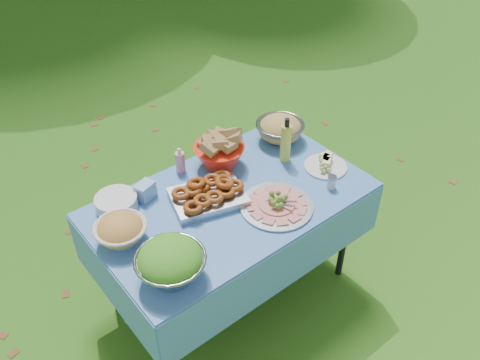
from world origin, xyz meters
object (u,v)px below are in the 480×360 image
Objects in this scene: bread_bowl at (219,151)px; salad_bowl at (170,262)px; pasta_bowl_steel at (280,128)px; charcuterie_platter at (277,201)px; oil_bottle at (286,140)px; picnic_table at (231,248)px; plate_stack at (116,203)px.

salad_bowl is at bearing -141.40° from bread_bowl.
salad_bowl is 1.22m from pasta_bowl_steel.
oil_bottle is (0.31, 0.28, 0.10)m from charcuterie_platter.
salad_bowl is 0.86m from bread_bowl.
pasta_bowl_steel reaches higher than picnic_table.
plate_stack is 0.74× the size of bread_bowl.
plate_stack is at bearing 166.12° from oil_bottle.
bread_bowl is 0.48m from charcuterie_platter.
bread_bowl is (0.64, -0.04, 0.06)m from plate_stack.
charcuterie_platter is (0.68, 0.06, -0.06)m from salad_bowl.
oil_bottle reaches higher than charcuterie_platter.
pasta_bowl_steel is at bearing -3.31° from plate_stack.
charcuterie_platter is (0.01, -0.48, -0.05)m from bread_bowl.
picnic_table is 0.78m from pasta_bowl_steel.
charcuterie_platter is at bearing -88.83° from bread_bowl.
picnic_table is 0.72m from plate_stack.
plate_stack is 0.99m from oil_bottle.
pasta_bowl_steel is at bearing 23.38° from picnic_table.
salad_bowl is at bearing -155.37° from pasta_bowl_steel.
bread_bowl reaches higher than pasta_bowl_steel.
bread_bowl is 0.44m from pasta_bowl_steel.
salad_bowl is at bearing -161.37° from oil_bottle.
pasta_bowl_steel is 0.76× the size of charcuterie_platter.
charcuterie_platter is (0.14, -0.20, 0.42)m from picnic_table.
salad_bowl reaches higher than pasta_bowl_steel.
oil_bottle reaches higher than bread_bowl.
salad_bowl is 0.58m from plate_stack.
oil_bottle is (0.46, 0.07, 0.52)m from picnic_table.
bread_bowl reaches higher than picnic_table.
picnic_table is 5.26× the size of oil_bottle.
oil_bottle is (0.32, -0.20, 0.04)m from bread_bowl.
salad_bowl is 1.12× the size of oil_bottle.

